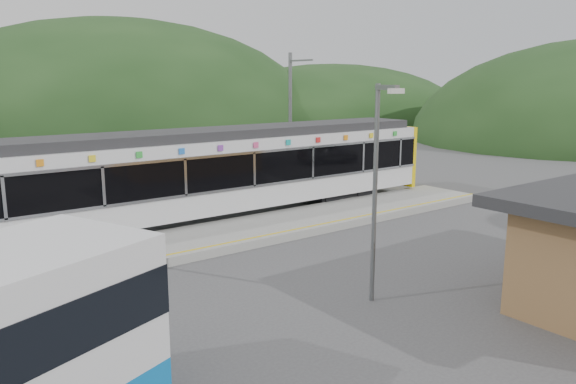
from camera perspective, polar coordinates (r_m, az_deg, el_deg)
ground at (r=17.93m, az=-0.84°, el=-7.17°), size 120.00×120.00×0.00m
hills at (r=25.63m, az=3.29°, el=-1.52°), size 146.00×149.00×26.00m
platform at (r=20.52m, az=-6.33°, el=-4.41°), size 26.00×3.20×0.30m
yellow_line at (r=19.41m, az=-4.36°, el=-4.81°), size 26.00×0.10×0.01m
train at (r=23.17m, az=-6.50°, el=2.25°), size 20.44×3.01×3.74m
catenary_mast_east at (r=28.13m, az=0.28°, el=7.16°), size 0.18×1.80×7.00m
lamp_post at (r=14.17m, az=9.21°, el=1.72°), size 0.39×1.04×5.60m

